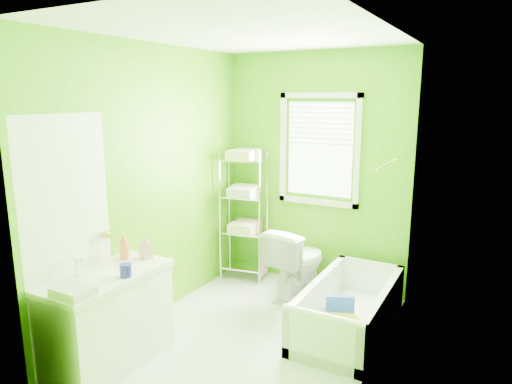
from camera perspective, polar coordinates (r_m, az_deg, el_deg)
The scene contains 9 objects.
ground at distance 4.28m, azimuth -0.58°, elevation -17.80°, with size 2.90×2.90×0.00m, color silver.
room_envelope at distance 3.76m, azimuth -0.63°, elevation 3.10°, with size 2.14×2.94×2.62m.
window at distance 5.02m, azimuth 7.93°, elevation 5.98°, with size 0.92×0.05×1.22m.
door at distance 3.81m, azimuth -22.21°, elevation -6.16°, with size 0.09×0.80×2.00m.
right_wall_decor at distance 3.41m, azimuth 14.55°, elevation -2.09°, with size 0.04×1.48×1.17m.
bathtub at distance 4.42m, azimuth 11.44°, elevation -14.85°, with size 0.68×1.45×0.47m.
toilet at distance 4.94m, azimuth 5.19°, elevation -8.68°, with size 0.43×0.76×0.78m, color white.
vanity at distance 3.91m, azimuth -18.04°, elevation -14.62°, with size 0.53×1.02×0.99m.
wire_shelf_unit at distance 5.27m, azimuth -1.35°, elevation -1.18°, with size 0.55×0.45×1.53m.
Camera 1 is at (1.83, -3.24, 2.12)m, focal length 32.00 mm.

